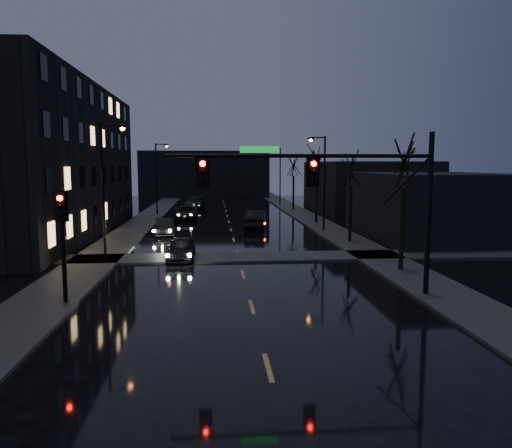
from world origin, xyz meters
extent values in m
plane|color=black|center=(0.00, 0.00, 0.00)|extent=(160.00, 160.00, 0.00)
cube|color=#2D2D2B|center=(-8.50, 35.00, 0.06)|extent=(3.00, 140.00, 0.12)
cube|color=#2D2D2B|center=(8.50, 35.00, 0.06)|extent=(3.00, 140.00, 0.12)
cube|color=#2D2D2B|center=(0.00, 18.50, 0.06)|extent=(40.00, 3.00, 0.12)
cube|color=black|center=(-16.50, 30.00, 6.00)|extent=(12.00, 30.00, 12.00)
cube|color=black|center=(15.50, 26.00, 2.50)|extent=(10.00, 14.00, 5.00)
cube|color=black|center=(17.00, 48.00, 3.00)|extent=(12.00, 18.00, 6.00)
cube|color=black|center=(-3.00, 78.00, 4.00)|extent=(22.00, 10.00, 8.00)
cylinder|color=black|center=(7.60, 9.00, 3.50)|extent=(0.22, 0.22, 7.00)
cylinder|color=black|center=(2.10, 9.00, 6.00)|extent=(11.00, 0.16, 0.16)
cylinder|color=black|center=(6.60, 9.00, 5.00)|extent=(2.05, 0.10, 2.05)
cube|color=#0C591E|center=(0.40, 9.00, 6.25)|extent=(1.60, 0.04, 0.28)
cube|color=black|center=(-1.90, 9.00, 5.35)|extent=(0.35, 0.28, 1.05)
sphere|color=#FF0705|center=(-1.90, 8.84, 5.68)|extent=(0.22, 0.22, 0.22)
cube|color=black|center=(2.60, 9.00, 5.35)|extent=(0.35, 0.28, 1.05)
sphere|color=#FF0705|center=(2.60, 8.84, 5.68)|extent=(0.22, 0.22, 0.22)
cylinder|color=black|center=(-7.50, 9.00, 2.20)|extent=(0.18, 0.18, 4.40)
cube|color=black|center=(-7.50, 9.00, 4.00)|extent=(0.35, 0.28, 1.05)
sphere|color=#FF0705|center=(-7.50, 8.84, 4.33)|extent=(0.22, 0.22, 0.22)
cylinder|color=black|center=(8.40, 14.00, 2.20)|extent=(0.24, 0.24, 4.40)
cylinder|color=black|center=(8.40, 24.00, 2.06)|extent=(0.24, 0.24, 4.12)
cylinder|color=black|center=(8.40, 36.00, 2.34)|extent=(0.24, 0.24, 4.68)
cylinder|color=black|center=(8.40, 50.00, 2.15)|extent=(0.24, 0.24, 4.29)
cylinder|color=black|center=(-7.80, 18.00, 4.00)|extent=(0.16, 0.16, 8.00)
cylinder|color=black|center=(-7.20, 18.00, 7.90)|extent=(1.20, 0.10, 0.10)
cube|color=black|center=(-6.60, 18.00, 7.80)|extent=(0.50, 0.25, 0.15)
sphere|color=orange|center=(-6.60, 18.00, 7.70)|extent=(0.28, 0.28, 0.28)
cylinder|color=black|center=(-7.80, 45.00, 4.00)|extent=(0.16, 0.16, 8.00)
cylinder|color=black|center=(-7.20, 45.00, 7.90)|extent=(1.20, 0.10, 0.10)
cube|color=black|center=(-6.60, 45.00, 7.80)|extent=(0.50, 0.25, 0.15)
sphere|color=orange|center=(-6.60, 45.00, 7.70)|extent=(0.28, 0.28, 0.28)
cylinder|color=black|center=(7.80, 30.00, 4.00)|extent=(0.16, 0.16, 8.00)
cylinder|color=black|center=(7.20, 30.00, 7.90)|extent=(1.20, 0.10, 0.10)
cube|color=black|center=(6.60, 30.00, 7.80)|extent=(0.50, 0.25, 0.15)
sphere|color=orange|center=(6.60, 30.00, 7.70)|extent=(0.28, 0.28, 0.28)
cylinder|color=black|center=(7.80, 58.00, 4.00)|extent=(0.16, 0.16, 8.00)
cylinder|color=black|center=(7.20, 58.00, 7.90)|extent=(1.20, 0.10, 0.10)
cube|color=black|center=(6.60, 58.00, 7.80)|extent=(0.50, 0.25, 0.15)
sphere|color=orange|center=(6.60, 58.00, 7.70)|extent=(0.28, 0.28, 0.28)
imported|color=black|center=(-3.44, 18.33, 0.68)|extent=(1.63, 4.02, 1.37)
imported|color=black|center=(-5.42, 28.87, 0.67)|extent=(1.86, 4.21, 1.34)
imported|color=black|center=(-4.35, 40.65, 0.70)|extent=(2.44, 5.09, 1.40)
imported|color=black|center=(-3.95, 53.60, 0.80)|extent=(2.82, 5.72, 1.60)
imported|color=black|center=(2.21, 32.58, 0.80)|extent=(2.32, 5.06, 1.61)
camera|label=1|loc=(-1.47, -11.29, 5.63)|focal=35.00mm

